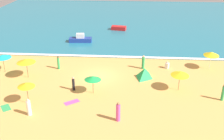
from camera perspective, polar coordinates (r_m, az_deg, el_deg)
The scene contains 21 objects.
ground_plane at distance 31.86m, azimuth -2.98°, elevation -1.36°, with size 60.00×60.00×0.00m, color #E0A856.
ocean_water at distance 58.21m, azimuth 0.38°, elevation 10.81°, with size 60.00×44.00×0.10m, color teal.
wave_breaker_foam at distance 37.55m, azimuth -1.83°, elevation 2.99°, with size 57.00×0.70×0.01m, color white.
beach_umbrella_0 at distance 34.90m, azimuth -22.46°, elevation 2.70°, with size 2.43×2.42×2.22m.
beach_umbrella_1 at distance 35.19m, azimuth 20.56°, elevation 3.29°, with size 2.09×2.11×2.36m.
beach_umbrella_2 at distance 28.82m, azimuth 14.39°, elevation -0.81°, with size 2.10×2.11×2.16m.
beach_umbrella_3 at distance 27.46m, azimuth -4.16°, elevation -1.70°, with size 2.39×2.39×2.02m.
beach_umbrella_4 at distance 26.75m, azimuth -17.93°, elevation -3.05°, with size 1.99×1.98×2.27m.
beach_umbrella_5 at distance 32.32m, azimuth -17.97°, elevation 1.88°, with size 2.99×2.99×2.30m.
beach_tent at distance 31.54m, azimuth 7.01°, elevation -0.62°, with size 2.29×2.62×1.17m.
beachgoer_0 at distance 28.77m, azimuth 22.73°, elevation -4.53°, with size 0.40×0.40×1.77m.
beachgoer_1 at distance 25.52m, azimuth -17.41°, elevation -7.70°, with size 0.46×0.46×1.68m.
beachgoer_2 at distance 23.57m, azimuth 1.33°, elevation -9.05°, with size 0.51×0.51×1.86m.
beachgoer_3 at distance 34.15m, azimuth -11.42°, elevation 1.51°, with size 0.36×0.36×1.70m.
beachgoer_5 at distance 34.54m, azimuth 11.73°, elevation 1.01°, with size 0.58×0.58×0.94m.
beachgoer_6 at distance 28.74m, azimuth -8.28°, elevation -2.90°, with size 0.38×0.38×1.58m.
beachgoer_8 at distance 33.74m, azimuth 6.71°, elevation 1.61°, with size 0.50×0.50×1.81m.
beach_towel_0 at distance 27.72m, azimuth -21.84°, elevation -7.53°, with size 1.41×1.52×0.01m.
beach_towel_1 at distance 26.94m, azimuth -8.63°, elevation -6.84°, with size 1.64×1.44×0.01m.
small_boat_0 at distance 50.14m, azimuth 1.45°, elevation 9.00°, with size 2.85×1.70×0.69m.
small_boat_1 at distance 43.70m, azimuth -6.80°, elevation 6.62°, with size 3.68×1.55×1.39m.
Camera 1 is at (3.73, -28.41, 13.94)m, focal length 42.61 mm.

